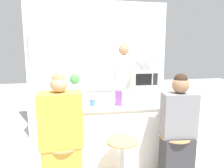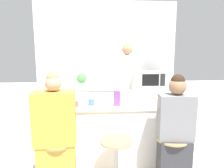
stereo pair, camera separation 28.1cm
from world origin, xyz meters
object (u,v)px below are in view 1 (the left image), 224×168
person_cooking (123,96)px  fruit_bowl (149,101)px  coffee_cup_far (93,102)px  coffee_cup_near (77,105)px  person_wrapped_blanket (61,142)px  kitchen_island (113,133)px  bar_stool_center (122,164)px  cooking_pot (125,95)px  microwave (143,78)px  juice_carton (119,98)px  person_seated_near (177,136)px  bar_stool_rightmost (174,159)px  potted_plant (75,80)px  banana_bunch (151,98)px

person_cooking → fruit_bowl: size_ratio=9.72×
coffee_cup_far → coffee_cup_near: bearing=-160.2°
fruit_bowl → person_wrapped_blanket: bearing=-160.1°
kitchen_island → coffee_cup_far: bearing=-157.4°
kitchen_island → coffee_cup_far: coffee_cup_far is taller
fruit_bowl → coffee_cup_far: size_ratio=1.58×
bar_stool_center → coffee_cup_near: (-0.50, 0.40, 0.62)m
cooking_pot → microwave: (0.69, 1.22, 0.07)m
person_cooking → fruit_bowl: person_cooking is taller
fruit_bowl → juice_carton: 0.42m
kitchen_island → person_seated_near: 0.92m
person_cooking → cooking_pot: (-0.06, -0.40, 0.10)m
microwave → juice_carton: bearing=-119.4°
kitchen_island → person_wrapped_blanket: size_ratio=1.14×
bar_stool_center → coffee_cup_near: bearing=140.9°
person_wrapped_blanket → person_seated_near: bearing=-4.9°
fruit_bowl → microwave: bearing=74.1°
person_wrapped_blanket → coffee_cup_far: person_wrapped_blanket is taller
bar_stool_rightmost → kitchen_island: bearing=137.8°
bar_stool_center → potted_plant: bearing=104.8°
person_wrapped_blanket → cooking_pot: 1.20m
coffee_cup_near → microwave: size_ratio=0.22×
kitchen_island → cooking_pot: cooking_pot is taller
fruit_bowl → coffee_cup_near: 0.96m
person_seated_near → coffee_cup_near: 1.28m
kitchen_island → person_cooking: bearing=63.1°
person_wrapped_blanket → juice_carton: person_wrapped_blanket is taller
potted_plant → bar_stool_center: bearing=-75.2°
kitchen_island → coffee_cup_near: (-0.50, -0.19, 0.50)m
kitchen_island → bar_stool_rightmost: kitchen_island is taller
bar_stool_rightmost → fruit_bowl: bearing=114.4°
bar_stool_center → person_seated_near: person_seated_near is taller
coffee_cup_far → bar_stool_center: bearing=-58.8°
cooking_pot → juice_carton: bearing=-118.8°
bar_stool_center → potted_plant: size_ratio=2.36×
bar_stool_rightmost → juice_carton: bearing=144.3°
coffee_cup_far → banana_bunch: (0.88, 0.21, -0.02)m
bar_stool_center → kitchen_island: bearing=90.0°
fruit_bowl → coffee_cup_near: size_ratio=1.53×
cooking_pot → banana_bunch: 0.38m
bar_stool_rightmost → coffee_cup_far: coffee_cup_far is taller
bar_stool_rightmost → coffee_cup_far: (-0.94, 0.47, 0.63)m
cooking_pot → coffee_cup_near: (-0.72, -0.35, -0.03)m
person_seated_near → cooking_pot: bearing=127.3°
bar_stool_rightmost → coffee_cup_near: 1.36m
person_cooking → fruit_bowl: (0.18, -0.74, 0.08)m
cooking_pot → person_wrapped_blanket: bearing=-139.8°
person_cooking → cooking_pot: size_ratio=5.17×
person_cooking → microwave: bearing=56.7°
person_seated_near → coffee_cup_near: size_ratio=11.66×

